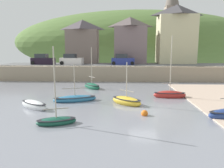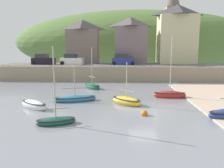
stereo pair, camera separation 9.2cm
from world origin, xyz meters
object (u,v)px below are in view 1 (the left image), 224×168
at_px(parked_car_by_wall, 71,60).
at_px(parked_car_near_slipway, 43,60).
at_px(sailboat_tall_mast, 170,94).
at_px(parked_car_end_of_row, 123,60).
at_px(waterfront_building_left, 83,41).
at_px(sailboat_far_left, 56,121).
at_px(sailboat_nearest_shore, 126,101).
at_px(sailboat_white_hull, 34,105).
at_px(dinghy_open_wooden, 75,99).
at_px(waterfront_building_centre, 130,40).
at_px(church_with_spire, 172,19).
at_px(mooring_buoy, 145,113).
at_px(waterfront_building_right, 176,34).
at_px(motorboat_with_cabin, 92,86).

bearing_deg(parked_car_by_wall, parked_car_near_slipway, -174.57).
relative_size(sailboat_tall_mast, parked_car_end_of_row, 1.69).
xyz_separation_m(waterfront_building_left, parked_car_by_wall, (-1.36, -4.50, -3.53)).
relative_size(sailboat_far_left, sailboat_nearest_shore, 1.32).
bearing_deg(sailboat_tall_mast, parked_car_end_of_row, 108.41).
bearing_deg(sailboat_nearest_shore, sailboat_far_left, -92.33).
height_order(sailboat_white_hull, parked_car_end_of_row, parked_car_end_of_row).
relative_size(waterfront_building_left, sailboat_nearest_shore, 1.97).
bearing_deg(parked_car_by_wall, dinghy_open_wooden, -71.14).
distance_m(waterfront_building_centre, parked_car_near_slipway, 17.18).
xyz_separation_m(waterfront_building_centre, sailboat_white_hull, (-9.71, -25.33, -6.68)).
height_order(waterfront_building_left, sailboat_white_hull, waterfront_building_left).
bearing_deg(parked_car_near_slipway, church_with_spire, 22.51).
xyz_separation_m(parked_car_by_wall, mooring_buoy, (10.98, -22.60, -3.04)).
bearing_deg(dinghy_open_wooden, sailboat_far_left, -107.76).
xyz_separation_m(waterfront_building_left, sailboat_far_left, (3.01, -29.36, -6.49)).
relative_size(sailboat_white_hull, parked_car_by_wall, 0.80).
xyz_separation_m(church_with_spire, sailboat_nearest_shore, (-10.12, -27.50, -11.15)).
relative_size(waterfront_building_right, church_with_spire, 0.64).
bearing_deg(sailboat_tall_mast, sailboat_white_hull, -159.15).
height_order(waterfront_building_right, dinghy_open_wooden, waterfront_building_right).
relative_size(waterfront_building_left, parked_car_end_of_row, 2.07).
bearing_deg(sailboat_white_hull, mooring_buoy, 24.07).
bearing_deg(dinghy_open_wooden, mooring_buoy, -52.81).
distance_m(waterfront_building_right, sailboat_white_hull, 32.45).
bearing_deg(sailboat_tall_mast, motorboat_with_cabin, 152.16).
relative_size(waterfront_building_centre, sailboat_tall_mast, 1.29).
distance_m(waterfront_building_left, sailboat_nearest_shore, 25.72).
bearing_deg(church_with_spire, dinghy_open_wooden, -120.19).
bearing_deg(sailboat_white_hull, sailboat_tall_mast, 54.43).
relative_size(sailboat_tall_mast, mooring_buoy, 12.48).
distance_m(church_with_spire, parked_car_near_slipway, 27.69).
height_order(waterfront_building_centre, sailboat_white_hull, waterfront_building_centre).
bearing_deg(mooring_buoy, waterfront_building_centre, 90.30).
distance_m(sailboat_far_left, parked_car_by_wall, 25.41).
xyz_separation_m(sailboat_white_hull, sailboat_tall_mast, (13.34, 4.90, 0.05)).
relative_size(sailboat_white_hull, mooring_buoy, 6.13).
distance_m(sailboat_white_hull, mooring_buoy, 10.01).
xyz_separation_m(dinghy_open_wooden, sailboat_white_hull, (-3.18, -2.82, 0.04)).
distance_m(waterfront_building_right, church_with_spire, 5.21).
xyz_separation_m(waterfront_building_right, sailboat_tall_mast, (-5.38, -20.43, -7.78)).
bearing_deg(church_with_spire, motorboat_with_cabin, -126.99).
distance_m(sailboat_white_hull, sailboat_tall_mast, 14.21).
relative_size(waterfront_building_left, sailboat_white_hull, 2.49).
xyz_separation_m(sailboat_white_hull, sailboat_nearest_shore, (8.47, 1.82, 0.02)).
height_order(sailboat_white_hull, parked_car_near_slipway, parked_car_near_slipway).
bearing_deg(waterfront_building_left, sailboat_far_left, -84.14).
distance_m(motorboat_with_cabin, parked_car_by_wall, 12.36).
xyz_separation_m(dinghy_open_wooden, motorboat_with_cabin, (0.84, 7.15, 0.06)).
height_order(dinghy_open_wooden, sailboat_nearest_shore, sailboat_nearest_shore).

